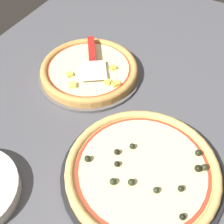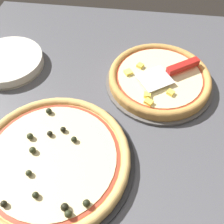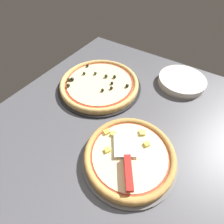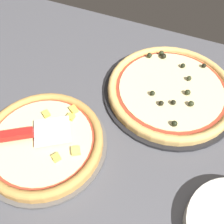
{
  "view_description": "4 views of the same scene",
  "coord_description": "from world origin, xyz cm",
  "px_view_note": "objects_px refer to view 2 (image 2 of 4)",
  "views": [
    {
      "loc": [
        64.14,
        33.52,
        69.11
      ],
      "look_at": [
        12.85,
        5.06,
        3.0
      ],
      "focal_mm": 50.0,
      "sensor_mm": 36.0,
      "label": 1
    },
    {
      "loc": [
        7.08,
        49.28,
        59.92
      ],
      "look_at": [
        12.85,
        5.06,
        3.0
      ],
      "focal_mm": 42.0,
      "sensor_mm": 36.0,
      "label": 2
    },
    {
      "loc": [
        -26.79,
        -20.67,
        57.9
      ],
      "look_at": [
        12.85,
        5.06,
        3.0
      ],
      "focal_mm": 28.0,
      "sensor_mm": 36.0,
      "label": 3
    },
    {
      "loc": [
        30.66,
        -35.56,
        61.23
      ],
      "look_at": [
        12.85,
        5.06,
        3.0
      ],
      "focal_mm": 42.0,
      "sensor_mm": 36.0,
      "label": 4
    }
  ],
  "objects_px": {
    "plate_stack": "(8,62)",
    "serving_spatula": "(175,69)",
    "pizza_back": "(53,158)",
    "pizza_front": "(159,78)"
  },
  "relations": [
    {
      "from": "pizza_front",
      "to": "plate_stack",
      "type": "distance_m",
      "value": 0.5
    },
    {
      "from": "plate_stack",
      "to": "serving_spatula",
      "type": "bearing_deg",
      "value": 179.54
    },
    {
      "from": "pizza_front",
      "to": "plate_stack",
      "type": "xyz_separation_m",
      "value": [
        0.5,
        -0.02,
        -0.01
      ]
    },
    {
      "from": "pizza_back",
      "to": "serving_spatula",
      "type": "relative_size",
      "value": 1.94
    },
    {
      "from": "pizza_front",
      "to": "serving_spatula",
      "type": "xyz_separation_m",
      "value": [
        -0.05,
        -0.02,
        0.03
      ]
    },
    {
      "from": "pizza_back",
      "to": "plate_stack",
      "type": "xyz_separation_m",
      "value": [
        0.25,
        -0.33,
        -0.01
      ]
    },
    {
      "from": "serving_spatula",
      "to": "plate_stack",
      "type": "height_order",
      "value": "serving_spatula"
    },
    {
      "from": "serving_spatula",
      "to": "plate_stack",
      "type": "relative_size",
      "value": 0.86
    },
    {
      "from": "pizza_back",
      "to": "serving_spatula",
      "type": "height_order",
      "value": "serving_spatula"
    },
    {
      "from": "pizza_front",
      "to": "pizza_back",
      "type": "relative_size",
      "value": 0.82
    }
  ]
}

